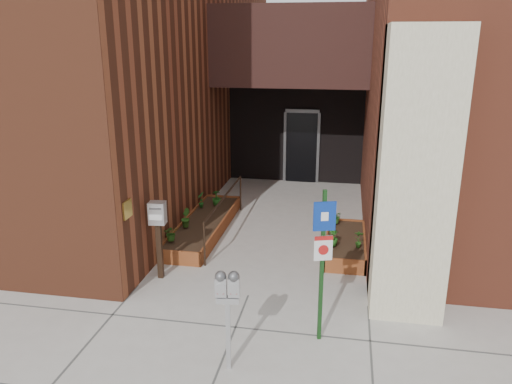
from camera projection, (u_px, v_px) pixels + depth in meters
The scene contains 15 objects.
ground at pixel (248, 295), 8.50m from camera, with size 80.00×80.00×0.00m, color #9E9991.
architecture at pixel (290, 8), 13.54m from camera, with size 20.00×14.60×10.00m.
planter_left at pixel (204, 226), 11.27m from camera, with size 0.90×3.60×0.30m.
planter_right at pixel (345, 245), 10.25m from camera, with size 0.80×2.20×0.30m.
handrail at pixel (225, 202), 10.95m from camera, with size 0.04×3.34×0.90m.
parking_meter at pixel (227, 294), 6.32m from camera, with size 0.32×0.17×1.41m.
sign_post at pixel (323, 251), 6.86m from camera, with size 0.30×0.12×2.27m.
payment_dropbox at pixel (158, 224), 8.84m from camera, with size 0.31×0.24×1.46m.
shrub_left_a at pixel (171, 233), 10.00m from camera, with size 0.29×0.29×0.32m, color #265418.
shrub_left_b at pixel (185, 218), 10.72m from camera, with size 0.22×0.22×0.40m, color #285A19.
shrub_left_c at pixel (216, 197), 12.14m from camera, with size 0.21×0.21×0.37m, color #1C5518.
shrub_left_d at pixel (201, 200), 11.96m from camera, with size 0.20×0.20×0.38m, color #1B611D.
shrub_right_a at pixel (333, 237), 9.75m from camera, with size 0.20×0.20×0.35m, color #1F5719.
shrub_right_b at pixel (359, 239), 9.65m from camera, with size 0.19×0.19×0.36m, color #285F1B.
shrub_right_c at pixel (336, 217), 10.93m from camera, with size 0.28×0.28×0.31m, color #2A5B1A.
Camera 1 is at (1.50, -7.45, 4.20)m, focal length 35.00 mm.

